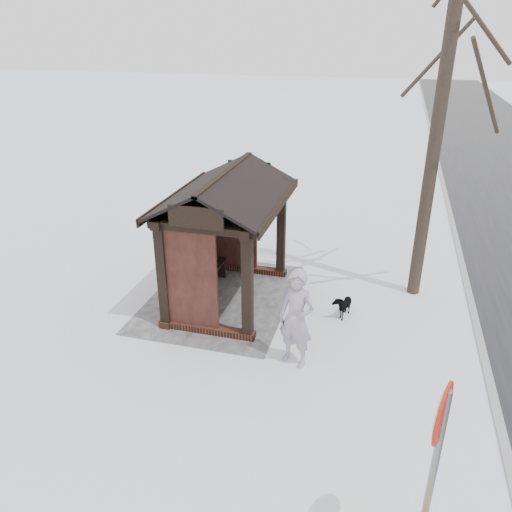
# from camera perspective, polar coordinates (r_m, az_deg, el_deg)

# --- Properties ---
(ground) EXTENTS (120.00, 120.00, 0.00)m
(ground) POSITION_cam_1_polar(r_m,az_deg,el_deg) (11.86, -3.09, -4.87)
(ground) COLOR silver
(ground) RESTS_ON ground
(kerb) EXTENTS (120.00, 0.15, 0.06)m
(kerb) POSITION_cam_1_polar(r_m,az_deg,el_deg) (11.57, 24.03, -7.97)
(kerb) COLOR gray
(kerb) RESTS_ON ground
(trampled_patch) EXTENTS (4.20, 3.20, 0.02)m
(trampled_patch) POSITION_cam_1_polar(r_m,az_deg,el_deg) (11.91, -4.01, -4.71)
(trampled_patch) COLOR gray
(trampled_patch) RESTS_ON ground
(bus_shelter) EXTENTS (3.60, 2.40, 3.09)m
(bus_shelter) POSITION_cam_1_polar(r_m,az_deg,el_deg) (11.01, -4.13, 5.11)
(bus_shelter) COLOR #3B1D15
(bus_shelter) RESTS_ON ground
(tree_near) EXTENTS (3.42, 3.42, 9.03)m
(tree_near) POSITION_cam_1_polar(r_m,az_deg,el_deg) (11.31, 21.77, 24.72)
(tree_near) COLOR black
(tree_near) RESTS_ON ground
(pedestrian) EXTENTS (0.67, 0.82, 1.94)m
(pedestrian) POSITION_cam_1_polar(r_m,az_deg,el_deg) (9.25, 4.63, -7.14)
(pedestrian) COLOR #9A8DA6
(pedestrian) RESTS_ON ground
(dog) EXTENTS (0.70, 0.44, 0.54)m
(dog) POSITION_cam_1_polar(r_m,az_deg,el_deg) (11.22, 9.87, -5.48)
(dog) COLOR black
(dog) RESTS_ON ground
(road_sign) EXTENTS (0.66, 0.23, 2.65)m
(road_sign) POSITION_cam_1_polar(r_m,az_deg,el_deg) (5.83, 19.95, -19.74)
(road_sign) COLOR slate
(road_sign) RESTS_ON ground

